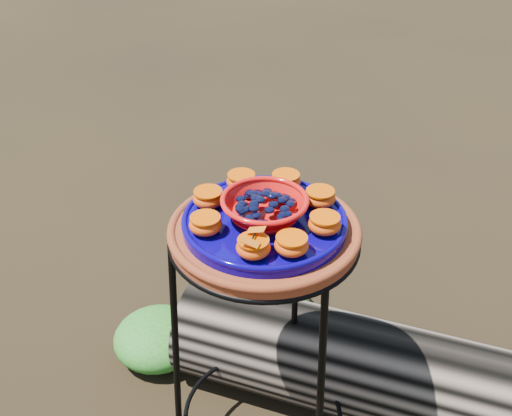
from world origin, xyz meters
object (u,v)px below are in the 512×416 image
at_px(cobalt_plate, 264,223).
at_px(red_bowl, 265,209).
at_px(plant_stand, 263,358).
at_px(terracotta_saucer, 264,233).
at_px(driftwood_log, 454,392).

distance_m(cobalt_plate, red_bowl, 0.03).
xyz_separation_m(plant_stand, cobalt_plate, (0.00, 0.00, 0.39)).
relative_size(plant_stand, terracotta_saucer, 1.77).
height_order(plant_stand, terracotta_saucer, terracotta_saucer).
bearing_deg(plant_stand, driftwood_log, 32.19).
distance_m(cobalt_plate, driftwood_log, 0.79).
distance_m(terracotta_saucer, red_bowl, 0.06).
xyz_separation_m(terracotta_saucer, cobalt_plate, (0.00, 0.00, 0.03)).
height_order(plant_stand, red_bowl, red_bowl).
bearing_deg(driftwood_log, terracotta_saucer, -147.81).
bearing_deg(cobalt_plate, driftwood_log, 32.19).
relative_size(red_bowl, driftwood_log, 0.11).
xyz_separation_m(terracotta_saucer, red_bowl, (0.00, 0.00, 0.06)).
relative_size(terracotta_saucer, cobalt_plate, 1.17).
xyz_separation_m(plant_stand, red_bowl, (0.00, 0.00, 0.43)).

